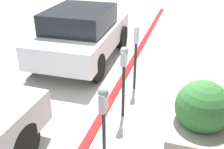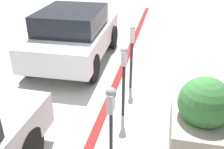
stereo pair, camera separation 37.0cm
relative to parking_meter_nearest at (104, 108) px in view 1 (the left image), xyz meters
name	(u,v)px [view 1 (the left image)]	position (x,y,z in m)	size (l,w,h in m)	color
ground_plane	(107,113)	(1.30, 0.37, -1.08)	(40.00, 40.00, 0.00)	#ADAAA3
curb_strip	(104,112)	(1.30, 0.45, -1.06)	(19.00, 0.16, 0.04)	red
parking_meter_nearest	(104,108)	(0.00, 0.00, 0.00)	(0.19, 0.16, 1.42)	#232326
parking_meter_second	(124,68)	(1.33, 0.04, 0.02)	(0.19, 0.16, 1.53)	#232326
parking_meter_middle	(136,49)	(2.49, 0.06, -0.04)	(0.14, 0.12, 1.57)	#232326
planter_box	(199,122)	(0.79, -1.42, -0.52)	(1.35, 1.00, 1.30)	#A39989
parked_car_middle	(82,33)	(3.76, 1.94, -0.26)	(3.91, 1.97, 1.57)	silver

